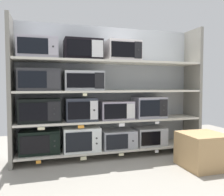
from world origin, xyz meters
TOP-DOWN VIEW (x-y plane):
  - ground at (0.00, -1.00)m, footprint 6.76×6.00m
  - back_panel at (0.00, 0.24)m, footprint 2.96×0.04m
  - upright_left at (-1.41, 0.00)m, footprint 0.05×0.45m
  - upright_right at (1.41, 0.00)m, footprint 0.05×0.45m
  - shelf_0 at (0.00, 0.00)m, footprint 2.76×0.45m
  - microwave_0 at (-1.05, -0.00)m, footprint 0.54×0.34m
  - microwave_1 at (-0.48, -0.00)m, footprint 0.52×0.44m
  - microwave_2 at (0.09, -0.00)m, footprint 0.51×0.43m
  - microwave_3 at (0.63, -0.00)m, footprint 0.48×0.36m
  - price_tag_0 at (-1.07, -0.23)m, footprint 0.06×0.00m
  - price_tag_1 at (-0.48, -0.23)m, footprint 0.08×0.00m
  - price_tag_2 at (0.07, -0.23)m, footprint 0.08×0.00m
  - price_tag_3 at (0.64, -0.23)m, footprint 0.06×0.00m
  - shelf_1 at (0.00, 0.00)m, footprint 2.76×0.45m
  - microwave_4 at (-1.04, -0.00)m, footprint 0.56×0.36m
  - microwave_5 at (-0.48, -0.00)m, footprint 0.44×0.41m
  - microwave_6 at (0.06, -0.00)m, footprint 0.50×0.37m
  - microwave_7 at (0.61, -0.00)m, footprint 0.48×0.36m
  - price_tag_4 at (-1.03, -0.23)m, footprint 0.09×0.00m
  - price_tag_5 at (-0.51, -0.23)m, footprint 0.08×0.00m
  - price_tag_6 at (0.08, -0.23)m, footprint 0.09×0.00m
  - price_tag_7 at (0.64, -0.23)m, footprint 0.07×0.00m
  - shelf_2 at (0.00, 0.00)m, footprint 2.76×0.45m
  - microwave_8 at (-1.04, -0.00)m, footprint 0.55×0.42m
  - microwave_9 at (-0.43, -0.00)m, footprint 0.56×0.35m
  - price_tag_8 at (-0.45, -0.23)m, footprint 0.06×0.00m
  - shelf_3 at (0.00, 0.00)m, footprint 2.76×0.45m
  - microwave_10 at (-1.06, -0.00)m, footprint 0.53×0.43m
  - microwave_11 at (-0.44, -0.00)m, footprint 0.53×0.37m
  - microwave_12 at (0.17, -0.00)m, footprint 0.50×0.37m
  - shipping_carton at (1.01, -0.80)m, footprint 0.54×0.54m

SIDE VIEW (x-z plane):
  - ground at x=0.00m, z-range -0.02..0.00m
  - price_tag_1 at x=-0.48m, z-range 0.05..0.10m
  - price_tag_0 at x=-1.07m, z-range 0.06..0.10m
  - price_tag_3 at x=0.64m, z-range 0.06..0.10m
  - price_tag_2 at x=0.07m, z-range 0.06..0.10m
  - shelf_0 at x=0.00m, z-range 0.11..0.14m
  - shipping_carton at x=1.01m, z-range 0.00..0.45m
  - microwave_2 at x=0.09m, z-range 0.14..0.40m
  - microwave_3 at x=0.63m, z-range 0.14..0.41m
  - microwave_0 at x=-1.05m, z-range 0.14..0.46m
  - microwave_1 at x=-0.48m, z-range 0.14..0.47m
  - price_tag_6 at x=0.08m, z-range 0.49..0.54m
  - price_tag_5 at x=-0.51m, z-range 0.49..0.54m
  - price_tag_4 at x=-1.03m, z-range 0.50..0.54m
  - price_tag_7 at x=0.64m, z-range 0.50..0.54m
  - shelf_1 at x=0.00m, z-range 0.54..0.57m
  - microwave_6 at x=0.06m, z-range 0.57..0.84m
  - microwave_7 at x=0.61m, z-range 0.57..0.90m
  - microwave_4 at x=-1.04m, z-range 0.57..0.90m
  - microwave_5 at x=-0.48m, z-range 0.57..0.90m
  - price_tag_8 at x=-0.45m, z-range 0.93..0.97m
  - shelf_2 at x=0.00m, z-range 0.98..1.01m
  - back_panel at x=0.00m, z-range 0.00..2.00m
  - upright_left at x=-1.41m, z-range 0.00..2.00m
  - upright_right at x=1.41m, z-range 0.00..2.00m
  - microwave_9 at x=-0.43m, z-range 1.01..1.28m
  - microwave_8 at x=-1.04m, z-range 1.01..1.30m
  - shelf_3 at x=0.00m, z-range 1.41..1.44m
  - microwave_10 at x=-1.06m, z-range 1.44..1.72m
  - microwave_11 at x=-0.44m, z-range 1.44..1.73m
  - microwave_12 at x=0.17m, z-range 1.44..1.75m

